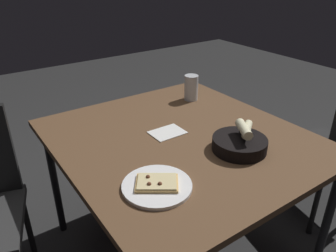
% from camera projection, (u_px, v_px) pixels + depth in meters
% --- Properties ---
extents(ground, '(8.00, 8.00, 0.00)m').
position_uv_depth(ground, '(179.00, 249.00, 1.87)').
color(ground, '#2A2A2A').
extents(dining_table, '(1.09, 1.18, 0.73)m').
position_uv_depth(dining_table, '(181.00, 146.00, 1.57)').
color(dining_table, brown).
rests_on(dining_table, ground).
extents(pizza_plate, '(0.26, 0.26, 0.04)m').
position_uv_depth(pizza_plate, '(157.00, 185.00, 1.19)').
color(pizza_plate, white).
rests_on(pizza_plate, dining_table).
extents(bread_basket, '(0.24, 0.24, 0.12)m').
position_uv_depth(bread_basket, '(240.00, 143.00, 1.42)').
color(bread_basket, black).
rests_on(bread_basket, dining_table).
extents(beer_glass, '(0.08, 0.08, 0.15)m').
position_uv_depth(beer_glass, '(191.00, 89.00, 1.93)').
color(beer_glass, silver).
rests_on(beer_glass, dining_table).
extents(napkin, '(0.16, 0.12, 0.00)m').
position_uv_depth(napkin, '(167.00, 132.00, 1.58)').
color(napkin, white).
rests_on(napkin, dining_table).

